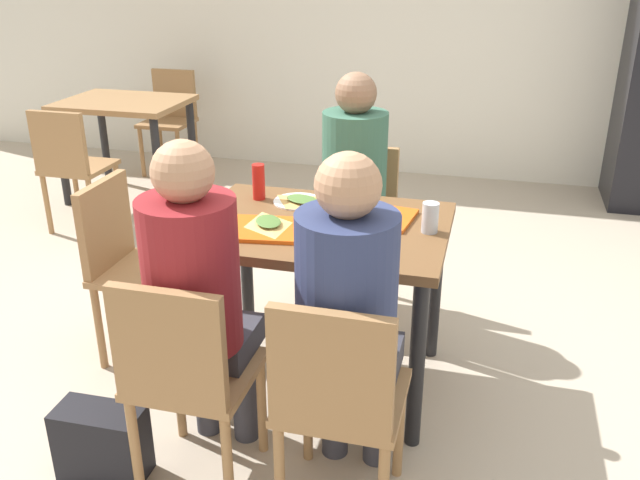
{
  "coord_description": "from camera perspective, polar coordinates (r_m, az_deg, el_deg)",
  "views": [
    {
      "loc": [
        0.66,
        -2.48,
        1.79
      ],
      "look_at": [
        0.0,
        0.0,
        0.68
      ],
      "focal_mm": 38.05,
      "sensor_mm": 36.0,
      "label": 1
    }
  ],
  "objects": [
    {
      "name": "soda_can",
      "position": [
        2.69,
        9.25,
        1.87
      ],
      "size": [
        0.07,
        0.07,
        0.12
      ],
      "primitive_type": "cylinder",
      "color": "#B7BCC6",
      "rests_on": "main_table"
    },
    {
      "name": "back_wall",
      "position": [
        5.73,
        8.68,
        19.21
      ],
      "size": [
        10.0,
        0.1,
        2.8
      ],
      "primitive_type": "cube",
      "color": "silver",
      "rests_on": "ground_plane"
    },
    {
      "name": "pizza_slice_a",
      "position": [
        2.71,
        -4.37,
        1.45
      ],
      "size": [
        0.23,
        0.25,
        0.02
      ],
      "color": "#DBAD60",
      "rests_on": "tray_red_near"
    },
    {
      "name": "person_far_side",
      "position": [
        3.35,
        2.77,
        5.12
      ],
      "size": [
        0.32,
        0.42,
        1.26
      ],
      "color": "#383842",
      "rests_on": "ground_plane"
    },
    {
      "name": "paper_plate_center",
      "position": [
        3.0,
        -1.85,
        3.26
      ],
      "size": [
        0.22,
        0.22,
        0.01
      ],
      "primitive_type": "cylinder",
      "color": "white",
      "rests_on": "main_table"
    },
    {
      "name": "person_in_red",
      "position": [
        2.32,
        -10.28,
        -3.91
      ],
      "size": [
        0.32,
        0.42,
        1.26
      ],
      "color": "#383842",
      "rests_on": "ground_plane"
    },
    {
      "name": "foil_bundle",
      "position": [
        2.87,
        -8.68,
        3.04
      ],
      "size": [
        0.1,
        0.1,
        0.1
      ],
      "primitive_type": "sphere",
      "color": "silver",
      "rests_on": "main_table"
    },
    {
      "name": "chair_near_right",
      "position": [
        2.18,
        1.47,
        -12.98
      ],
      "size": [
        0.4,
        0.4,
        0.85
      ],
      "color": "#9E7247",
      "rests_on": "ground_plane"
    },
    {
      "name": "paper_plate_near_edge",
      "position": [
        2.54,
        2.18,
        -0.55
      ],
      "size": [
        0.22,
        0.22,
        0.01
      ],
      "primitive_type": "cylinder",
      "color": "white",
      "rests_on": "main_table"
    },
    {
      "name": "plastic_cup_b",
      "position": [
        2.45,
        -1.38,
        -0.31
      ],
      "size": [
        0.07,
        0.07,
        0.1
      ],
      "primitive_type": "cylinder",
      "color": "white",
      "rests_on": "main_table"
    },
    {
      "name": "tray_red_far",
      "position": [
        2.83,
        4.16,
        2.08
      ],
      "size": [
        0.39,
        0.3,
        0.02
      ],
      "primitive_type": "cube",
      "rotation": [
        0.0,
        0.0,
        -0.12
      ],
      "color": "#D85914",
      "rests_on": "main_table"
    },
    {
      "name": "main_table",
      "position": [
        2.81,
        0.0,
        -0.67
      ],
      "size": [
        1.04,
        0.77,
        0.75
      ],
      "color": "brown",
      "rests_on": "ground_plane"
    },
    {
      "name": "plastic_cup_a",
      "position": [
        3.06,
        1.11,
        4.58
      ],
      "size": [
        0.07,
        0.07,
        0.1
      ],
      "primitive_type": "cylinder",
      "color": "white",
      "rests_on": "main_table"
    },
    {
      "name": "chair_far_side",
      "position": [
        3.56,
        3.17,
        2.04
      ],
      "size": [
        0.4,
        0.4,
        0.85
      ],
      "color": "#9E7247",
      "rests_on": "ground_plane"
    },
    {
      "name": "pizza_slice_b",
      "position": [
        2.84,
        4.05,
        2.51
      ],
      "size": [
        0.14,
        0.18,
        0.02
      ],
      "color": "tan",
      "rests_on": "tray_red_far"
    },
    {
      "name": "ground_plane",
      "position": [
        3.14,
        0.0,
        -11.65
      ],
      "size": [
        10.0,
        10.0,
        0.02
      ],
      "primitive_type": "cube",
      "color": "#B7A893"
    },
    {
      "name": "person_in_brown_jacket",
      "position": [
        2.16,
        2.41,
        -5.58
      ],
      "size": [
        0.32,
        0.42,
        1.26
      ],
      "color": "#383842",
      "rests_on": "ground_plane"
    },
    {
      "name": "chair_left_end",
      "position": [
        3.21,
        -15.83,
        -1.38
      ],
      "size": [
        0.4,
        0.4,
        0.85
      ],
      "color": "#9E7247",
      "rests_on": "ground_plane"
    },
    {
      "name": "background_chair_far",
      "position": [
        6.0,
        -12.42,
        10.37
      ],
      "size": [
        0.4,
        0.4,
        0.85
      ],
      "color": "#9E7247",
      "rests_on": "ground_plane"
    },
    {
      "name": "chair_near_left",
      "position": [
        2.33,
        -11.28,
        -10.81
      ],
      "size": [
        0.4,
        0.4,
        0.85
      ],
      "color": "#9E7247",
      "rests_on": "ground_plane"
    },
    {
      "name": "handbag",
      "position": [
        2.68,
        -17.85,
        -15.9
      ],
      "size": [
        0.32,
        0.17,
        0.28
      ],
      "primitive_type": "cube",
      "rotation": [
        0.0,
        0.0,
        0.02
      ],
      "color": "black",
      "rests_on": "ground_plane"
    },
    {
      "name": "background_chair_near",
      "position": [
        4.78,
        -20.24,
        6.21
      ],
      "size": [
        0.4,
        0.4,
        0.85
      ],
      "color": "#9E7247",
      "rests_on": "ground_plane"
    },
    {
      "name": "background_table",
      "position": [
        5.35,
        -16.06,
        9.88
      ],
      "size": [
        0.9,
        0.7,
        0.75
      ],
      "color": "#9E7247",
      "rests_on": "ground_plane"
    },
    {
      "name": "tray_red_near",
      "position": [
        2.7,
        -4.48,
        0.92
      ],
      "size": [
        0.39,
        0.31,
        0.02
      ],
      "primitive_type": "cube",
      "rotation": [
        0.0,
        0.0,
        0.15
      ],
      "color": "#D85914",
      "rests_on": "main_table"
    },
    {
      "name": "pizza_slice_c",
      "position": [
        2.97,
        -1.53,
        3.35
      ],
      "size": [
        0.26,
        0.23,
        0.02
      ],
      "color": "tan",
      "rests_on": "paper_plate_center"
    },
    {
      "name": "condiment_bottle",
      "position": [
        3.03,
        -5.18,
        4.9
      ],
      "size": [
        0.06,
        0.06,
        0.16
      ],
      "primitive_type": "cylinder",
      "color": "red",
      "rests_on": "main_table"
    }
  ]
}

